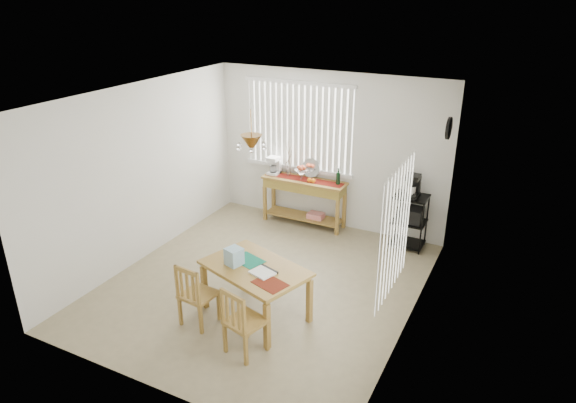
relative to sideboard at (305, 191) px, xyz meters
The scene contains 10 objects.
ground 2.14m from the sideboard, 80.72° to the right, with size 4.00×4.50×0.01m, color #9C8E6A.
room_shell 2.31m from the sideboard, 80.56° to the right, with size 4.20×4.70×2.70m.
sideboard is the anchor object (origin of this frame).
sideboard_items 0.42m from the sideboard, behind, with size 1.37×0.34×0.62m.
wire_cart 1.81m from the sideboard, ahead, with size 0.51×0.41×0.86m.
cart_items 1.86m from the sideboard, ahead, with size 0.20×0.24×0.35m.
dining_table 2.75m from the sideboard, 77.49° to the right, with size 1.45×1.16×0.68m.
table_items 2.79m from the sideboard, 80.80° to the right, with size 0.95×0.73×0.22m.
chair_left 3.19m from the sideboard, 88.82° to the right, with size 0.42×0.42×0.83m.
chair_right 3.50m from the sideboard, 75.99° to the right, with size 0.47×0.47×0.84m.
Camera 1 is at (3.06, -5.30, 3.81)m, focal length 32.00 mm.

